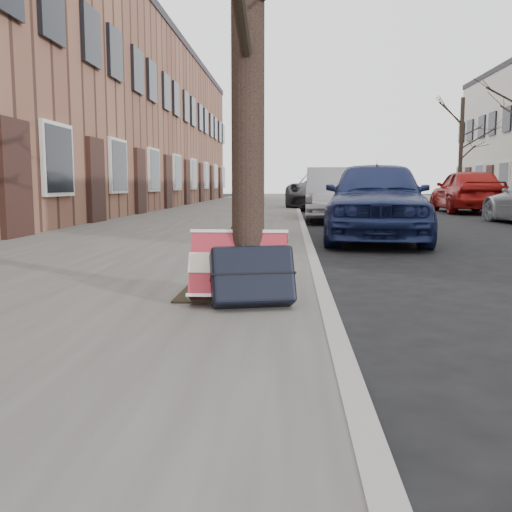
# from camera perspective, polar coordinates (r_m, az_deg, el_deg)

# --- Properties ---
(near_sidewalk) EXTENTS (5.00, 70.00, 0.12)m
(near_sidewalk) POSITION_cam_1_polar(r_m,az_deg,el_deg) (18.54, -3.27, 4.22)
(near_sidewalk) COLOR #66635D
(near_sidewalk) RESTS_ON ground
(house_near) EXTENTS (6.80, 40.00, 7.00)m
(house_near) POSITION_cam_1_polar(r_m,az_deg,el_deg) (21.15, -19.56, 13.53)
(house_near) COLOR brown
(house_near) RESTS_ON ground
(dirt_patch) EXTENTS (0.85, 0.85, 0.02)m
(dirt_patch) POSITION_cam_1_polar(r_m,az_deg,el_deg) (4.69, -2.35, -3.66)
(dirt_patch) COLOR black
(dirt_patch) RESTS_ON near_sidewalk
(suitcase_red) EXTENTS (0.72, 0.40, 0.55)m
(suitcase_red) POSITION_cam_1_polar(r_m,az_deg,el_deg) (4.25, -1.71, -1.14)
(suitcase_red) COLOR maroon
(suitcase_red) RESTS_ON near_sidewalk
(suitcase_navy) EXTENTS (0.66, 0.48, 0.47)m
(suitcase_navy) POSITION_cam_1_polar(r_m,az_deg,el_deg) (4.12, -0.36, -1.97)
(suitcase_navy) COLOR black
(suitcase_navy) RESTS_ON near_sidewalk
(car_near_front) EXTENTS (2.19, 4.49, 1.48)m
(car_near_front) POSITION_cam_1_polar(r_m,az_deg,el_deg) (10.54, 11.87, 5.54)
(car_near_front) COLOR navy
(car_near_front) RESTS_ON ground
(car_near_mid) EXTENTS (1.75, 4.58, 1.49)m
(car_near_mid) POSITION_cam_1_polar(r_m,az_deg,el_deg) (16.13, 7.90, 6.16)
(car_near_mid) COLOR #9B9DA3
(car_near_mid) RESTS_ON ground
(car_near_back) EXTENTS (3.54, 5.95, 1.55)m
(car_near_back) POSITION_cam_1_polar(r_m,az_deg,el_deg) (23.77, 6.91, 6.55)
(car_near_back) COLOR #39393E
(car_near_back) RESTS_ON ground
(car_far_back) EXTENTS (2.01, 4.66, 1.57)m
(car_far_back) POSITION_cam_1_polar(r_m,az_deg,el_deg) (21.86, 20.31, 6.13)
(car_far_back) COLOR maroon
(car_far_back) RESTS_ON ground
(tree_far_c) EXTENTS (0.20, 0.20, 5.29)m
(tree_far_c) POSITION_cam_1_polar(r_m,az_deg,el_deg) (31.62, 19.80, 9.93)
(tree_far_c) COLOR black
(tree_far_c) RESTS_ON far_sidewalk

